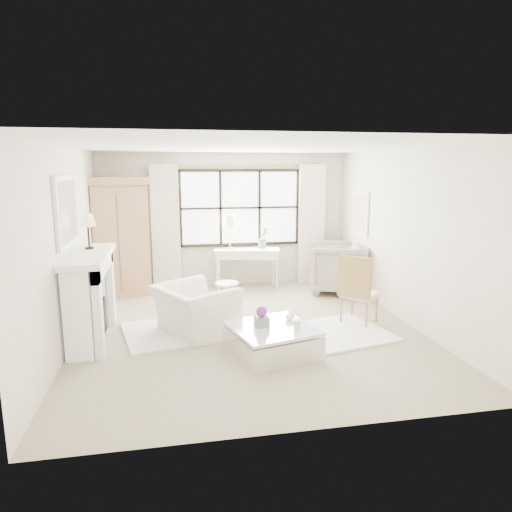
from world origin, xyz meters
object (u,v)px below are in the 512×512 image
at_px(armoire, 120,236).
at_px(coffee_table, 272,341).
at_px(club_armchair, 195,310).
at_px(console_table, 247,268).

xyz_separation_m(armoire, coffee_table, (2.19, -3.34, -0.96)).
bearing_deg(club_armchair, coffee_table, -166.34).
relative_size(armoire, club_armchair, 2.05).
distance_m(armoire, club_armchair, 2.78).
relative_size(armoire, coffee_table, 1.83).
height_order(console_table, coffee_table, console_table).
xyz_separation_m(armoire, club_armchair, (1.25, -2.36, -0.78)).
bearing_deg(armoire, coffee_table, -67.64).
bearing_deg(club_armchair, console_table, -55.84).
height_order(armoire, console_table, armoire).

